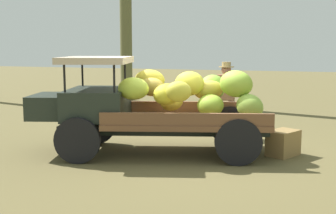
% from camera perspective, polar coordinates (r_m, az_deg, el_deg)
% --- Properties ---
extents(ground_plane, '(60.00, 60.00, 0.00)m').
position_cam_1_polar(ground_plane, '(8.37, 2.56, -6.15)').
color(ground_plane, brown).
extents(truck, '(4.66, 2.75, 1.85)m').
position_cam_1_polar(truck, '(8.26, -2.88, 0.33)').
color(truck, '#212922').
rests_on(truck, ground).
extents(farmer, '(0.52, 0.48, 1.70)m').
position_cam_1_polar(farmer, '(9.87, 7.62, 1.65)').
color(farmer, '#3B3E3E').
rests_on(farmer, ground).
extents(wooden_crate, '(0.64, 0.72, 0.48)m').
position_cam_1_polar(wooden_crate, '(8.45, 14.92, -4.60)').
color(wooden_crate, olive).
rests_on(wooden_crate, ground).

